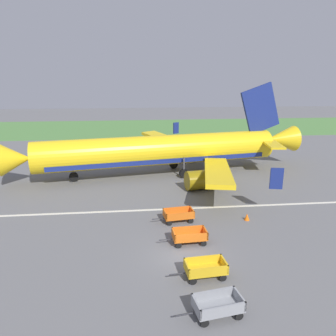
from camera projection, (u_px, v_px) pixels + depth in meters
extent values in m
plane|color=slate|center=(184.00, 255.00, 22.45)|extent=(220.00, 220.00, 0.00)
cube|color=#518442|center=(148.00, 128.00, 78.08)|extent=(220.00, 28.00, 0.06)
cube|color=silver|center=(171.00, 209.00, 30.19)|extent=(120.00, 0.36, 0.01)
cylinder|color=yellow|center=(159.00, 150.00, 40.05)|extent=(30.19, 8.82, 3.70)
cube|color=navy|center=(160.00, 158.00, 40.33)|extent=(27.20, 8.12, 0.56)
cone|color=yellow|center=(16.00, 159.00, 35.73)|extent=(3.78, 4.12, 3.63)
cone|color=yellow|center=(279.00, 139.00, 44.42)|extent=(5.04, 4.24, 3.52)
cube|color=yellow|center=(217.00, 171.00, 33.60)|extent=(5.26, 13.26, 1.35)
cube|color=navy|center=(277.00, 179.00, 28.01)|extent=(1.12, 0.43, 1.90)
cylinder|color=#856D0E|center=(201.00, 180.00, 35.09)|extent=(3.51, 2.62, 2.10)
cube|color=yellow|center=(172.00, 141.00, 49.05)|extent=(9.08, 12.41, 1.35)
cube|color=navy|center=(176.00, 128.00, 55.49)|extent=(1.04, 0.75, 1.90)
cylinder|color=#856D0E|center=(167.00, 153.00, 47.65)|extent=(3.51, 2.62, 2.10)
cube|color=navy|center=(260.00, 109.00, 42.37)|extent=(5.95, 1.39, 6.88)
cube|color=yellow|center=(273.00, 144.00, 40.60)|extent=(2.51, 5.40, 0.24)
cube|color=yellow|center=(247.00, 136.00, 46.52)|extent=(4.03, 5.44, 0.24)
cylinder|color=#4C4C51|center=(73.00, 169.00, 37.73)|extent=(0.20, 0.20, 2.04)
cylinder|color=black|center=(74.00, 177.00, 38.01)|extent=(1.16, 0.63, 1.10)
cylinder|color=#4C4C51|center=(184.00, 165.00, 39.11)|extent=(0.20, 0.20, 2.04)
cylinder|color=black|center=(184.00, 173.00, 39.39)|extent=(1.16, 0.63, 1.10)
cylinder|color=#4C4C51|center=(173.00, 157.00, 43.18)|extent=(0.20, 0.20, 2.04)
cylinder|color=black|center=(173.00, 164.00, 43.46)|extent=(1.16, 0.63, 1.10)
cube|color=gray|center=(218.00, 307.00, 16.64)|extent=(2.69, 1.78, 0.08)
cube|color=gray|center=(223.00, 311.00, 15.95)|extent=(2.48, 0.50, 0.55)
cube|color=gray|center=(213.00, 294.00, 17.16)|extent=(2.48, 0.50, 0.55)
cube|color=gray|center=(196.00, 306.00, 16.25)|extent=(0.32, 1.40, 0.55)
cube|color=gray|center=(239.00, 298.00, 16.86)|extent=(0.32, 1.40, 0.55)
cylinder|color=#2D2D33|center=(185.00, 315.00, 16.20)|extent=(1.00, 0.24, 0.08)
cylinder|color=black|center=(205.00, 323.00, 15.96)|extent=(0.46, 0.23, 0.44)
cylinder|color=black|center=(197.00, 308.00, 17.00)|extent=(0.46, 0.23, 0.44)
cylinder|color=black|center=(239.00, 316.00, 16.43)|extent=(0.46, 0.23, 0.44)
cylinder|color=black|center=(229.00, 301.00, 17.47)|extent=(0.46, 0.23, 0.44)
cube|color=gold|center=(206.00, 270.00, 19.84)|extent=(2.61, 1.60, 0.08)
cube|color=gold|center=(209.00, 272.00, 19.14)|extent=(2.50, 0.31, 0.55)
cube|color=gold|center=(203.00, 260.00, 20.37)|extent=(2.50, 0.31, 0.55)
cube|color=gold|center=(187.00, 268.00, 19.54)|extent=(0.22, 1.40, 0.55)
cube|color=gold|center=(224.00, 264.00, 19.97)|extent=(0.22, 1.40, 0.55)
cylinder|color=#2D2D33|center=(177.00, 274.00, 19.53)|extent=(1.00, 0.16, 0.08)
cylinder|color=black|center=(193.00, 281.00, 19.22)|extent=(0.45, 0.20, 0.44)
cylinder|color=black|center=(188.00, 270.00, 20.28)|extent=(0.45, 0.20, 0.44)
cylinder|color=black|center=(223.00, 278.00, 19.55)|extent=(0.45, 0.20, 0.44)
cylinder|color=black|center=(217.00, 267.00, 20.61)|extent=(0.45, 0.20, 0.44)
cube|color=orange|center=(190.00, 237.00, 23.89)|extent=(2.57, 1.53, 0.08)
cube|color=orange|center=(192.00, 238.00, 23.19)|extent=(2.50, 0.24, 0.55)
cube|color=orange|center=(188.00, 230.00, 24.43)|extent=(2.50, 0.24, 0.55)
cube|color=orange|center=(174.00, 235.00, 23.63)|extent=(0.18, 1.40, 0.55)
cube|color=orange|center=(205.00, 232.00, 23.99)|extent=(0.18, 1.40, 0.55)
cylinder|color=#2D2D33|center=(166.00, 240.00, 23.63)|extent=(1.00, 0.13, 0.08)
cylinder|color=black|center=(179.00, 245.00, 23.29)|extent=(0.45, 0.18, 0.44)
cylinder|color=black|center=(176.00, 238.00, 24.36)|extent=(0.45, 0.18, 0.44)
cylinder|color=black|center=(204.00, 243.00, 23.58)|extent=(0.45, 0.18, 0.44)
cylinder|color=black|center=(200.00, 236.00, 24.64)|extent=(0.45, 0.18, 0.44)
cube|color=orange|center=(179.00, 216.00, 27.49)|extent=(2.65, 1.70, 0.08)
cube|color=orange|center=(181.00, 216.00, 26.80)|extent=(2.49, 0.41, 0.55)
cube|color=orange|center=(177.00, 210.00, 28.01)|extent=(2.49, 0.41, 0.55)
cube|color=orange|center=(165.00, 214.00, 27.14)|extent=(0.27, 1.40, 0.55)
cube|color=orange|center=(192.00, 212.00, 27.66)|extent=(0.27, 1.40, 0.55)
cylinder|color=#2D2D33|center=(158.00, 219.00, 27.11)|extent=(1.00, 0.20, 0.08)
cylinder|color=black|center=(169.00, 223.00, 26.83)|extent=(0.46, 0.21, 0.44)
cylinder|color=black|center=(166.00, 217.00, 27.88)|extent=(0.46, 0.21, 0.44)
cylinder|color=black|center=(191.00, 221.00, 27.24)|extent=(0.46, 0.21, 0.44)
cylinder|color=black|center=(187.00, 215.00, 28.29)|extent=(0.46, 0.21, 0.44)
cone|color=orange|center=(247.00, 217.00, 27.81)|extent=(0.46, 0.46, 0.61)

